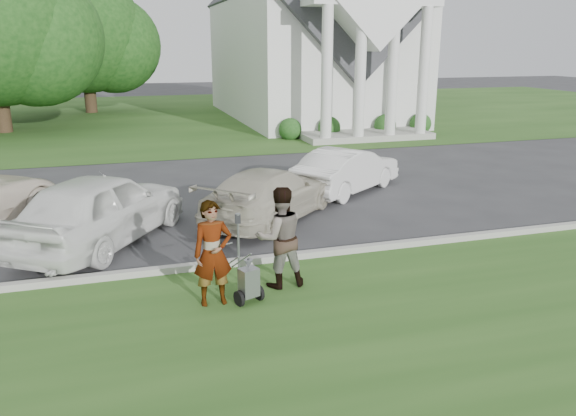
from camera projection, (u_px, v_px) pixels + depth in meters
name	position (u px, v px, depth m)	size (l,w,h in m)	color
ground	(256.00, 275.00, 11.01)	(120.00, 120.00, 0.00)	#333335
grass_strip	(305.00, 351.00, 8.25)	(80.00, 7.00, 0.01)	#274C1A
church_lawn	(156.00, 116.00, 35.83)	(80.00, 30.00, 0.01)	#274C1A
curb	(250.00, 261.00, 11.49)	(80.00, 0.18, 0.15)	#9E9E93
church	(310.00, 17.00, 33.10)	(9.19, 19.00, 24.10)	white
tree_back	(85.00, 39.00, 36.14)	(9.61, 7.60, 8.89)	#332316
striping_cart	(248.00, 283.00, 9.70)	(0.68, 1.01, 0.87)	black
person_left	(213.00, 254.00, 9.51)	(0.67, 0.44, 1.84)	#999999
person_right	(280.00, 238.00, 10.23)	(0.92, 0.72, 1.89)	#999999
parking_meter_near	(238.00, 239.00, 10.49)	(0.10, 0.09, 1.34)	gray
car_b	(101.00, 208.00, 12.54)	(1.96, 4.88, 1.66)	white
car_c	(270.00, 194.00, 14.33)	(1.87, 4.60, 1.34)	beige
car_d	(347.00, 170.00, 17.07)	(1.43, 4.11, 1.36)	silver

